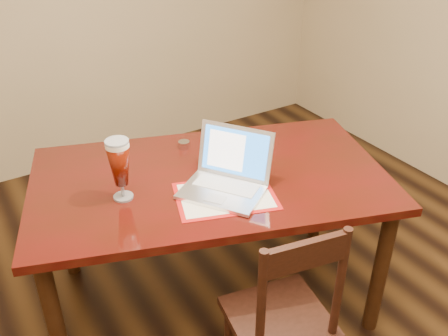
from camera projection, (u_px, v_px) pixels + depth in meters
dining_table at (209, 191)px, 2.44m from camera, size 1.92×1.45×1.09m
dining_chair at (283, 319)px, 2.08m from camera, size 0.47×0.46×0.97m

